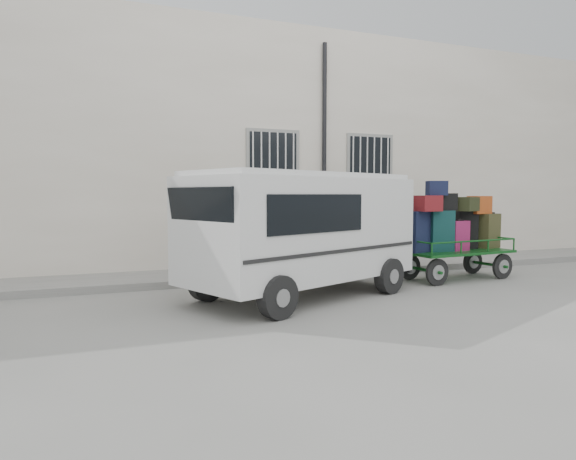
# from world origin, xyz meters

# --- Properties ---
(ground) EXTENTS (80.00, 80.00, 0.00)m
(ground) POSITION_xyz_m (0.00, 0.00, 0.00)
(ground) COLOR slate
(ground) RESTS_ON ground
(building) EXTENTS (24.00, 5.15, 6.00)m
(building) POSITION_xyz_m (0.00, 5.50, 3.00)
(building) COLOR beige
(building) RESTS_ON ground
(sidewalk) EXTENTS (24.00, 1.70, 0.15)m
(sidewalk) POSITION_xyz_m (0.00, 2.20, 0.07)
(sidewalk) COLOR slate
(sidewalk) RESTS_ON ground
(luggage_cart) EXTENTS (2.95, 1.32, 2.14)m
(luggage_cart) POSITION_xyz_m (2.81, 0.23, 1.06)
(luggage_cart) COLOR black
(luggage_cart) RESTS_ON ground
(van) EXTENTS (4.77, 3.38, 2.23)m
(van) POSITION_xyz_m (-1.08, -0.34, 1.28)
(van) COLOR silver
(van) RESTS_ON ground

